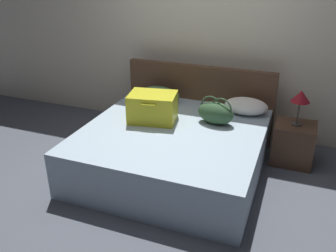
% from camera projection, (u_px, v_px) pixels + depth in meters
% --- Properties ---
extents(ground_plane, '(12.00, 12.00, 0.00)m').
position_uv_depth(ground_plane, '(159.00, 190.00, 3.62)').
color(ground_plane, '#4C515B').
extents(back_wall, '(8.00, 0.10, 2.60)m').
position_uv_depth(back_wall, '(208.00, 30.00, 4.47)').
color(back_wall, beige).
rests_on(back_wall, ground).
extents(bed, '(1.82, 1.82, 0.49)m').
position_uv_depth(bed, '(173.00, 150.00, 3.85)').
color(bed, '#99ADBC').
rests_on(bed, ground).
extents(headboard, '(1.86, 0.08, 0.93)m').
position_uv_depth(headboard, '(199.00, 102.00, 4.57)').
color(headboard, '#4C3323').
rests_on(headboard, ground).
extents(hard_case_large, '(0.55, 0.45, 0.31)m').
position_uv_depth(hard_case_large, '(153.00, 107.00, 3.90)').
color(hard_case_large, gold).
rests_on(hard_case_large, bed).
extents(duffel_bag, '(0.44, 0.30, 0.30)m').
position_uv_depth(duffel_bag, '(216.00, 113.00, 3.84)').
color(duffel_bag, '#2D4C2D').
rests_on(duffel_bag, bed).
extents(pillow_near_headboard, '(0.50, 0.32, 0.19)m').
position_uv_depth(pillow_near_headboard, '(246.00, 106.00, 4.10)').
color(pillow_near_headboard, white).
rests_on(pillow_near_headboard, bed).
extents(pillow_center_head, '(0.53, 0.32, 0.19)m').
position_uv_depth(pillow_center_head, '(161.00, 94.00, 4.44)').
color(pillow_center_head, '#4C724C').
rests_on(pillow_center_head, bed).
extents(nightstand, '(0.44, 0.40, 0.46)m').
position_uv_depth(nightstand, '(293.00, 143.00, 4.03)').
color(nightstand, '#4C3323').
rests_on(nightstand, ground).
extents(table_lamp, '(0.20, 0.20, 0.39)m').
position_uv_depth(table_lamp, '(301.00, 98.00, 3.80)').
color(table_lamp, '#3F3833').
rests_on(table_lamp, nightstand).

